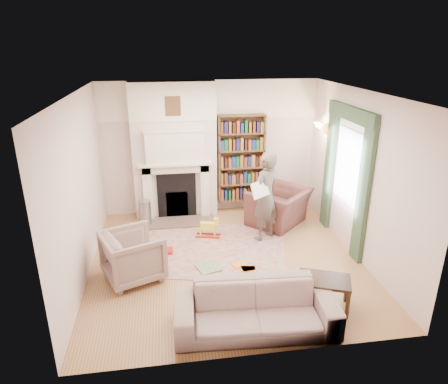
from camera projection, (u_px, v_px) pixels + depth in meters
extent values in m
plane|color=#8F5B39|center=(226.00, 260.00, 6.85)|extent=(4.50, 4.50, 0.00)
plane|color=white|center=(227.00, 93.00, 5.87)|extent=(4.50, 4.50, 0.00)
plane|color=beige|center=(210.00, 148.00, 8.44)|extent=(4.50, 0.00, 4.50)
plane|color=beige|center=(259.00, 251.00, 4.28)|extent=(4.50, 0.00, 4.50)
plane|color=beige|center=(80.00, 190.00, 6.05)|extent=(0.00, 4.50, 4.50)
plane|color=beige|center=(359.00, 176.00, 6.67)|extent=(0.00, 4.50, 4.50)
cube|color=beige|center=(175.00, 152.00, 8.18)|extent=(1.70, 0.35, 2.80)
cube|color=silver|center=(176.00, 164.00, 7.98)|extent=(1.47, 0.24, 0.05)
cube|color=black|center=(177.00, 196.00, 8.31)|extent=(0.80, 0.06, 0.96)
cube|color=silver|center=(175.00, 147.00, 7.88)|extent=(1.15, 0.18, 0.62)
cube|color=brown|center=(241.00, 159.00, 8.49)|extent=(1.00, 0.24, 1.85)
cube|color=silver|center=(348.00, 166.00, 7.02)|extent=(0.02, 0.90, 1.30)
cube|color=#314C34|center=(363.00, 194.00, 6.46)|extent=(0.07, 0.32, 2.40)
cube|color=#314C34|center=(329.00, 168.00, 7.75)|extent=(0.07, 0.32, 2.40)
cube|color=#314C34|center=(352.00, 114.00, 6.69)|extent=(0.09, 1.70, 0.24)
cube|color=#BCAD8E|center=(209.00, 248.00, 7.22)|extent=(3.13, 2.67, 0.01)
imported|color=#452525|center=(279.00, 207.00, 8.10)|extent=(1.50, 1.49, 0.73)
imported|color=#A09784|center=(133.00, 256.00, 6.20)|extent=(1.11, 1.10, 0.78)
imported|color=#B6A696|center=(256.00, 309.00, 5.11)|extent=(2.12, 0.94, 0.61)
imported|color=#544943|center=(265.00, 197.00, 7.31)|extent=(0.74, 0.69, 1.69)
cube|color=white|center=(260.00, 189.00, 7.02)|extent=(0.40, 0.34, 0.28)
cylinder|color=#929599|center=(145.00, 213.00, 8.02)|extent=(0.27, 0.27, 0.55)
cube|color=gold|center=(208.00, 268.00, 6.56)|extent=(0.45, 0.45, 0.03)
cube|color=#9F2012|center=(163.00, 251.00, 7.06)|extent=(0.34, 0.24, 0.05)
cube|color=red|center=(229.00, 279.00, 6.27)|extent=(0.30, 0.29, 0.02)
cube|color=red|center=(240.00, 265.00, 6.66)|extent=(0.29, 0.27, 0.02)
cube|color=red|center=(248.00, 269.00, 6.53)|extent=(0.27, 0.22, 0.02)
cube|color=red|center=(249.00, 268.00, 6.55)|extent=(0.26, 0.21, 0.02)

